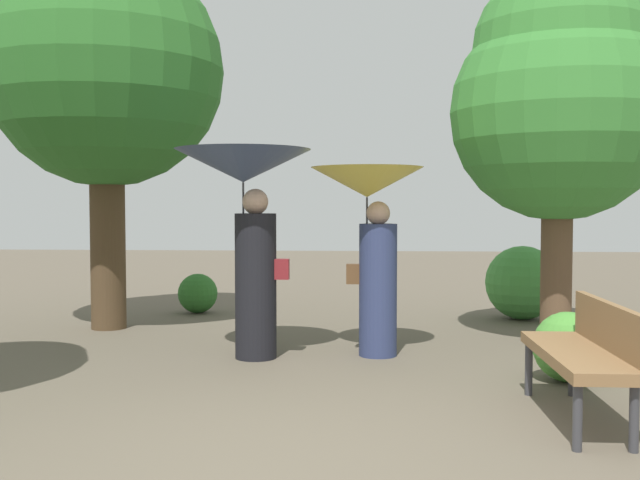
{
  "coord_description": "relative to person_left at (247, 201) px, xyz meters",
  "views": [
    {
      "loc": [
        0.5,
        -4.18,
        1.52
      ],
      "look_at": [
        0.0,
        3.48,
        1.15
      ],
      "focal_mm": 41.21,
      "sensor_mm": 36.0,
      "label": 1
    }
  ],
  "objects": [
    {
      "name": "tree_near_left",
      "position": [
        -1.99,
        1.61,
        1.86
      ],
      "size": [
        2.85,
        2.85,
        5.14
      ],
      "color": "#4C3823",
      "rests_on": "ground"
    },
    {
      "name": "bush_behind_bench",
      "position": [
        3.23,
        2.66,
        -1.06
      ],
      "size": [
        0.98,
        0.98,
        0.98
      ],
      "primitive_type": "sphere",
      "color": "#428C3D",
      "rests_on": "ground"
    },
    {
      "name": "tree_near_right",
      "position": [
        3.25,
        0.99,
        1.17
      ],
      "size": [
        2.34,
        2.34,
        4.12
      ],
      "color": "brown",
      "rests_on": "ground"
    },
    {
      "name": "bush_path_right",
      "position": [
        -1.19,
        2.94,
        -1.28
      ],
      "size": [
        0.55,
        0.55,
        0.55
      ],
      "primitive_type": "sphere",
      "color": "#2D6B28",
      "rests_on": "ground"
    },
    {
      "name": "park_bench",
      "position": [
        2.73,
        -1.95,
        -1.04
      ],
      "size": [
        0.5,
        1.5,
        0.83
      ],
      "rotation": [
        0.0,
        0.0,
        -1.57
      ],
      "color": "#38383D",
      "rests_on": "ground"
    },
    {
      "name": "bush_path_left",
      "position": [
        2.91,
        -0.81,
        -1.25
      ],
      "size": [
        0.6,
        0.6,
        0.6
      ],
      "primitive_type": "sphere",
      "color": "#4C9338",
      "rests_on": "ground"
    },
    {
      "name": "person_left",
      "position": [
        0.0,
        0.0,
        0.0
      ],
      "size": [
        1.34,
        1.34,
        2.06
      ],
      "rotation": [
        0.0,
        0.0,
        1.48
      ],
      "color": "black",
      "rests_on": "ground"
    },
    {
      "name": "ground_plane",
      "position": [
        0.69,
        -2.99,
        -1.55
      ],
      "size": [
        40.0,
        40.0,
        0.0
      ],
      "primitive_type": "plane",
      "color": "brown"
    },
    {
      "name": "person_right",
      "position": [
        1.22,
        0.19,
        -0.17
      ],
      "size": [
        1.13,
        1.13,
        1.89
      ],
      "rotation": [
        0.0,
        0.0,
        1.48
      ],
      "color": "navy",
      "rests_on": "ground"
    }
  ]
}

